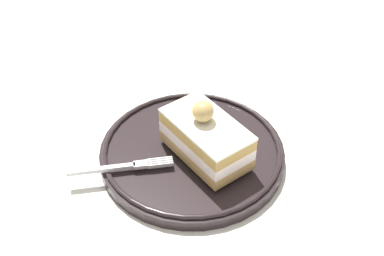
% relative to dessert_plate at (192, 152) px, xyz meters
% --- Properties ---
extents(ground_plane, '(2.40, 2.40, 0.00)m').
position_rel_dessert_plate_xyz_m(ground_plane, '(-0.01, -0.01, -0.01)').
color(ground_plane, silver).
extents(dessert_plate, '(0.22, 0.22, 0.02)m').
position_rel_dessert_plate_xyz_m(dessert_plate, '(0.00, 0.00, 0.00)').
color(dessert_plate, black).
rests_on(dessert_plate, ground_plane).
extents(cake_slice, '(0.12, 0.09, 0.07)m').
position_rel_dessert_plate_xyz_m(cake_slice, '(0.02, 0.01, 0.03)').
color(cake_slice, tan).
rests_on(cake_slice, dessert_plate).
extents(fork, '(0.03, 0.12, 0.00)m').
position_rel_dessert_plate_xyz_m(fork, '(0.01, -0.09, 0.01)').
color(fork, silver).
rests_on(fork, dessert_plate).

